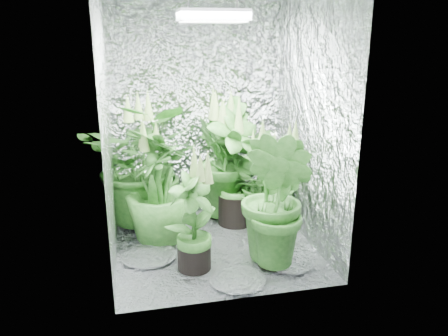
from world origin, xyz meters
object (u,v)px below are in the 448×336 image
plant_a (143,163)px  circulation_fan (274,211)px  plant_c (221,159)px  plant_f (193,216)px  grow_lamp (213,16)px  plant_e (264,182)px  plant_b (236,169)px  plant_g (277,199)px  plant_d (158,187)px

plant_a → circulation_fan: size_ratio=3.81×
plant_c → plant_f: size_ratio=1.31×
grow_lamp → plant_e: grow_lamp is taller
plant_b → plant_a: bearing=166.9°
plant_c → plant_e: (0.33, -0.34, -0.15)m
plant_b → circulation_fan: plant_b is taller
plant_c → circulation_fan: bearing=-38.8°
plant_c → circulation_fan: plant_c is taller
grow_lamp → plant_e: 1.53m
grow_lamp → plant_g: bearing=-45.6°
grow_lamp → plant_d: grow_lamp is taller
grow_lamp → plant_d: bearing=158.6°
plant_d → plant_e: plant_d is taller
plant_e → circulation_fan: (0.10, -0.00, -0.29)m
plant_c → plant_d: (-0.63, -0.47, -0.07)m
grow_lamp → plant_a: 1.48m
plant_d → plant_e: 0.97m
plant_a → plant_g: (0.93, -1.00, -0.06)m
plant_e → plant_f: bearing=-139.5°
grow_lamp → plant_d: size_ratio=0.47×
plant_f → plant_g: plant_g is taller
grow_lamp → circulation_fan: grow_lamp is taller
plant_a → plant_e: 1.12m
plant_a → circulation_fan: (1.16, -0.30, -0.45)m
plant_f → plant_g: 0.63m
grow_lamp → plant_e: size_ratio=0.56×
plant_e → plant_c: bearing=133.8°
plant_b → plant_g: 0.82m
grow_lamp → plant_c: bearing=73.3°
grow_lamp → plant_b: grow_lamp is taller
plant_a → plant_g: plant_a is taller
plant_e → plant_g: 0.72m
plant_a → plant_b: 0.85m
plant_a → plant_f: plant_a is taller
plant_b → plant_e: plant_b is taller
grow_lamp → plant_c: (0.19, 0.64, -1.26)m
plant_b → plant_d: bearing=-161.8°
plant_b → grow_lamp: bearing=-124.5°
plant_d → plant_g: 1.01m
plant_d → plant_f: 0.56m
plant_b → plant_c: size_ratio=0.95×
plant_a → plant_b: size_ratio=1.06×
plant_c → plant_f: bearing=-113.0°
plant_f → plant_g: (0.62, -0.06, 0.10)m
plant_b → plant_c: bearing=111.0°
plant_b → plant_e: size_ratio=1.29×
plant_c → plant_f: plant_c is taller
plant_a → plant_d: plant_a is taller
plant_d → plant_g: (0.83, -0.57, 0.03)m
plant_b → plant_g: bearing=-82.1°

